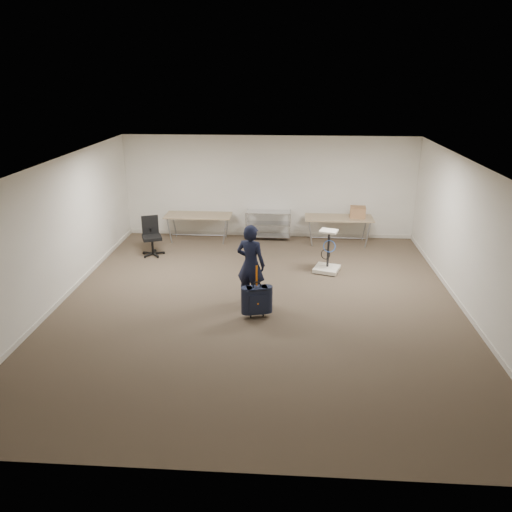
{
  "coord_description": "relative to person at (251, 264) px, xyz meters",
  "views": [
    {
      "loc": [
        0.54,
        -9.03,
        4.37
      ],
      "look_at": [
        -0.08,
        0.3,
        0.92
      ],
      "focal_mm": 35.0,
      "sensor_mm": 36.0,
      "label": 1
    }
  ],
  "objects": [
    {
      "name": "cardboard_box",
      "position": [
        2.56,
        3.87,
        0.06
      ],
      "size": [
        0.42,
        0.33,
        0.3
      ],
      "primitive_type": "cube",
      "rotation": [
        0.0,
        0.0,
        -0.08
      ],
      "color": "olive",
      "rests_on": "folding_table_right"
    },
    {
      "name": "folding_table_left",
      "position": [
        -1.73,
        3.85,
        -0.14
      ],
      "size": [
        1.8,
        0.75,
        0.73
      ],
      "color": "#96845C",
      "rests_on": "ground"
    },
    {
      "name": "office_chair",
      "position": [
        -2.71,
        2.64,
        -0.52
      ],
      "size": [
        0.59,
        0.6,
        0.98
      ],
      "color": "black",
      "rests_on": "ground"
    },
    {
      "name": "person",
      "position": [
        0.0,
        0.0,
        0.0
      ],
      "size": [
        0.69,
        0.57,
        1.63
      ],
      "primitive_type": "imported",
      "rotation": [
        0.0,
        0.0,
        2.8
      ],
      "color": "black",
      "rests_on": "ground"
    },
    {
      "name": "suitcase",
      "position": [
        0.16,
        -0.66,
        -0.46
      ],
      "size": [
        0.42,
        0.31,
        1.04
      ],
      "color": "black",
      "rests_on": "ground"
    },
    {
      "name": "room_shell",
      "position": [
        0.17,
        1.28,
        -0.77
      ],
      "size": [
        8.0,
        9.0,
        9.0
      ],
      "color": "silver",
      "rests_on": "ground"
    },
    {
      "name": "equipment_cart",
      "position": [
        1.64,
        1.75,
        -0.55
      ],
      "size": [
        0.69,
        0.69,
        1.01
      ],
      "color": "beige",
      "rests_on": "ground"
    },
    {
      "name": "ground",
      "position": [
        0.17,
        -0.1,
        -0.82
      ],
      "size": [
        9.0,
        9.0,
        0.0
      ],
      "primitive_type": "plane",
      "color": "#493B2C",
      "rests_on": "ground"
    },
    {
      "name": "wire_shelf",
      "position": [
        0.17,
        4.1,
        -0.37
      ],
      "size": [
        1.22,
        0.47,
        0.8
      ],
      "color": "silver",
      "rests_on": "ground"
    },
    {
      "name": "folding_table_right",
      "position": [
        2.07,
        3.85,
        -0.14
      ],
      "size": [
        1.8,
        0.75,
        0.73
      ],
      "color": "#96845C",
      "rests_on": "ground"
    }
  ]
}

